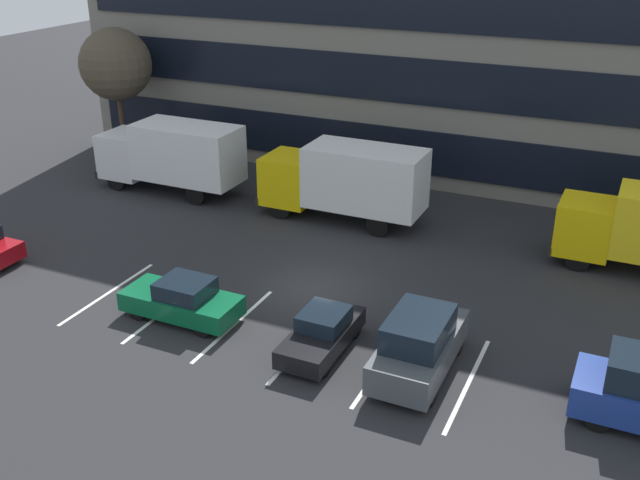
% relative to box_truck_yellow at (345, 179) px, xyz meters
% --- Properties ---
extents(ground_plane, '(120.00, 120.00, 0.00)m').
position_rel_box_truck_yellow_xyz_m(ground_plane, '(1.65, -6.77, -2.04)').
color(ground_plane, '#262628').
extents(lot_markings, '(14.14, 5.40, 0.01)m').
position_rel_box_truck_yellow_xyz_m(lot_markings, '(1.65, -10.49, -2.04)').
color(lot_markings, silver).
rests_on(lot_markings, ground_plane).
extents(box_truck_yellow, '(7.83, 2.59, 3.63)m').
position_rel_box_truck_yellow_xyz_m(box_truck_yellow, '(0.00, 0.00, 0.00)').
color(box_truck_yellow, yellow).
rests_on(box_truck_yellow, ground_plane).
extents(box_truck_white, '(7.83, 2.59, 3.63)m').
position_rel_box_truck_yellow_xyz_m(box_truck_white, '(-9.56, -0.16, -0.00)').
color(box_truck_white, white).
rests_on(box_truck_white, ground_plane).
extents(sedan_black, '(1.62, 3.87, 1.39)m').
position_rel_box_truck_yellow_xyz_m(sedan_black, '(3.74, -10.66, -1.39)').
color(sedan_black, black).
rests_on(sedan_black, ground_plane).
extents(suv_charcoal, '(1.98, 4.66, 2.11)m').
position_rel_box_truck_yellow_xyz_m(suv_charcoal, '(7.02, -10.53, -1.03)').
color(suv_charcoal, '#474C51').
rests_on(suv_charcoal, ground_plane).
extents(sedan_forest, '(4.28, 1.79, 1.53)m').
position_rel_box_truck_yellow_xyz_m(sedan_forest, '(-1.65, -10.84, -1.32)').
color(sedan_forest, '#0C5933').
rests_on(sedan_forest, ground_plane).
extents(bare_tree, '(4.03, 4.03, 7.55)m').
position_rel_box_truck_yellow_xyz_m(bare_tree, '(-15.35, 3.15, 3.48)').
color(bare_tree, '#473323').
rests_on(bare_tree, ground_plane).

